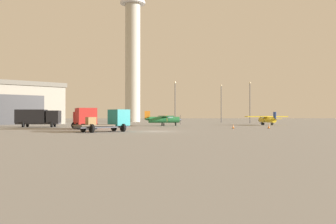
# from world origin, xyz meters

# --- Properties ---
(ground_plane) EXTENTS (400.00, 400.00, 0.00)m
(ground_plane) POSITION_xyz_m (0.00, 0.00, 0.00)
(ground_plane) COLOR gray
(control_tower) EXTENTS (7.62, 7.62, 45.65)m
(control_tower) POSITION_xyz_m (-4.19, 68.69, 23.79)
(control_tower) COLOR #B2AD9E
(control_tower) RESTS_ON ground_plane
(airplane_yellow) EXTENTS (9.11, 7.13, 2.68)m
(airplane_yellow) POSITION_xyz_m (23.84, 28.07, 1.25)
(airplane_yellow) COLOR gold
(airplane_yellow) RESTS_ON ground_plane
(airplane_green) EXTENTS (7.54, 9.62, 2.83)m
(airplane_green) POSITION_xyz_m (2.43, 25.00, 1.32)
(airplane_green) COLOR #287A42
(airplane_green) RESTS_ON ground_plane
(truck_box_black) EXTENTS (7.19, 3.36, 2.98)m
(truck_box_black) POSITION_xyz_m (-19.38, 18.42, 1.71)
(truck_box_black) COLOR #38383D
(truck_box_black) RESTS_ON ground_plane
(truck_flatbed_teal) EXTENTS (6.73, 5.78, 2.74)m
(truck_flatbed_teal) POSITION_xyz_m (-5.73, -0.59, 1.32)
(truck_flatbed_teal) COLOR #38383D
(truck_flatbed_teal) RESTS_ON ground_plane
(truck_box_red) EXTENTS (4.39, 6.54, 3.06)m
(truck_box_red) POSITION_xyz_m (-10.14, 8.65, 1.70)
(truck_box_red) COLOR #38383D
(truck_box_red) RESTS_ON ground_plane
(light_post_east) EXTENTS (0.44, 0.44, 10.35)m
(light_post_east) POSITION_xyz_m (25.39, 45.62, 6.04)
(light_post_east) COLOR #38383D
(light_post_east) RESTS_ON ground_plane
(light_post_north) EXTENTS (0.44, 0.44, 10.38)m
(light_post_north) POSITION_xyz_m (20.09, 54.79, 6.06)
(light_post_north) COLOR #38383D
(light_post_north) RESTS_ON ground_plane
(light_post_centre) EXTENTS (0.44, 0.44, 9.87)m
(light_post_centre) POSITION_xyz_m (6.11, 40.39, 5.79)
(light_post_centre) COLOR #38383D
(light_post_centre) RESTS_ON ground_plane
(traffic_cone_near_left) EXTENTS (0.36, 0.36, 0.68)m
(traffic_cone_near_left) POSITION_xyz_m (17.52, 9.00, 0.33)
(traffic_cone_near_left) COLOR black
(traffic_cone_near_left) RESTS_ON ground_plane
(traffic_cone_near_right) EXTENTS (0.36, 0.36, 0.62)m
(traffic_cone_near_right) POSITION_xyz_m (12.04, 9.15, 0.31)
(traffic_cone_near_right) COLOR black
(traffic_cone_near_right) RESTS_ON ground_plane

